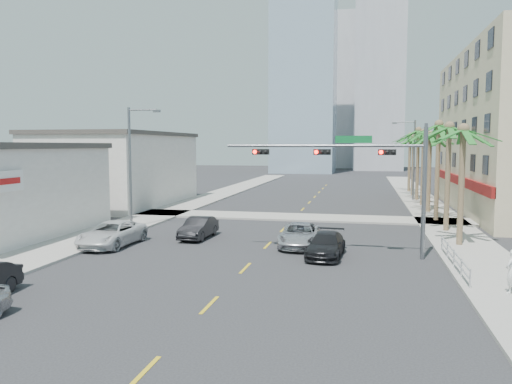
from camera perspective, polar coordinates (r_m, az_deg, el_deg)
ground at (r=21.88m, az=-3.73°, el=-11.17°), size 260.00×260.00×0.00m
sidewalk_right at (r=41.09m, az=20.84°, el=-3.60°), size 4.00×120.00×0.15m
sidewalk_left at (r=44.36m, az=-11.54°, el=-2.72°), size 4.00×120.00×0.15m
sidewalk_cross at (r=43.00m, az=4.39°, el=-2.88°), size 80.00×4.00×0.15m
building_left_far at (r=54.47m, az=-15.44°, el=2.41°), size 11.00×18.00×7.20m
tower_far_left at (r=117.34m, az=5.55°, el=14.05°), size 14.00×14.00×48.00m
tower_far_right at (r=132.35m, az=13.98°, el=15.55°), size 12.00×12.00×60.00m
tower_far_center at (r=146.17m, az=8.93°, el=11.10°), size 16.00×16.00×42.00m
traffic_signal_mast at (r=28.13m, az=12.23°, el=2.87°), size 11.12×0.54×7.20m
palm_tree_0 at (r=32.68m, az=22.63°, el=6.46°), size 4.80×4.80×7.80m
palm_tree_1 at (r=37.82m, az=21.23°, el=6.83°), size 4.80×4.80×8.16m
palm_tree_2 at (r=42.97m, az=20.17°, el=7.11°), size 4.80×4.80×8.52m
palm_tree_3 at (r=48.11m, az=19.30°, el=6.08°), size 4.80×4.80×7.80m
palm_tree_4 at (r=53.28m, az=18.63°, el=6.38°), size 4.80×4.80×8.16m
palm_tree_5 at (r=58.46m, az=18.08°, el=6.62°), size 4.80×4.80×8.52m
palm_tree_6 at (r=63.62m, az=17.60°, el=5.88°), size 4.80×4.80×7.80m
palm_tree_7 at (r=68.81m, az=17.21°, el=6.13°), size 4.80×4.80×8.16m
streetlight_left at (r=38.09m, az=-13.94°, el=3.45°), size 2.55×0.25×9.00m
streetlight_right at (r=58.40m, az=17.42°, el=3.97°), size 2.55×0.25×9.00m
guardrail at (r=27.11m, az=21.68°, el=-6.84°), size 0.08×8.08×1.00m
car_parked_far at (r=32.24m, az=-16.14°, el=-4.62°), size 2.66×5.51×1.51m
car_lane_left at (r=33.77m, az=-6.59°, el=-4.08°), size 1.61×4.32×1.41m
car_lane_center at (r=30.95m, az=5.02°, el=-4.92°), size 2.57×5.22×1.42m
car_lane_right at (r=28.32m, az=8.00°, el=-6.00°), size 2.15×4.71×1.34m
pedestrian at (r=23.22m, az=27.22°, el=-8.07°), size 0.79×0.78×1.84m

